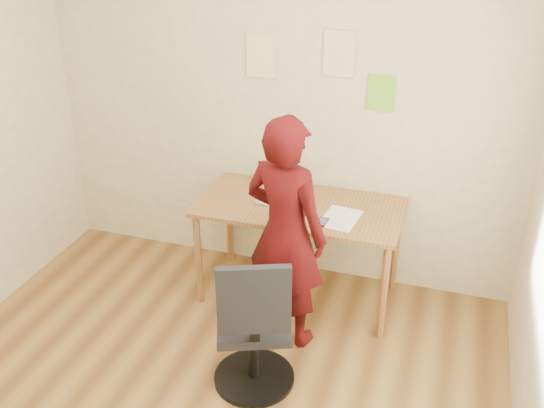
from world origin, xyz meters
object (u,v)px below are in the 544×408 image
(desk, at_px, (300,216))
(person, at_px, (285,233))
(phone, at_px, (322,222))
(office_chair, at_px, (254,333))
(laptop, at_px, (283,192))

(desk, bearing_deg, person, -86.02)
(phone, xyz_separation_m, office_chair, (-0.19, -0.80, -0.34))
(desk, relative_size, phone, 11.48)
(laptop, distance_m, office_chair, 1.13)
(desk, height_order, phone, phone)
(laptop, height_order, phone, laptop)
(desk, distance_m, phone, 0.30)
(laptop, relative_size, phone, 2.66)
(laptop, relative_size, office_chair, 0.34)
(phone, bearing_deg, office_chair, -100.59)
(desk, distance_m, office_chair, 1.02)
(phone, bearing_deg, person, -120.35)
(phone, bearing_deg, laptop, 147.11)
(office_chair, relative_size, person, 0.61)
(laptop, relative_size, person, 0.21)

